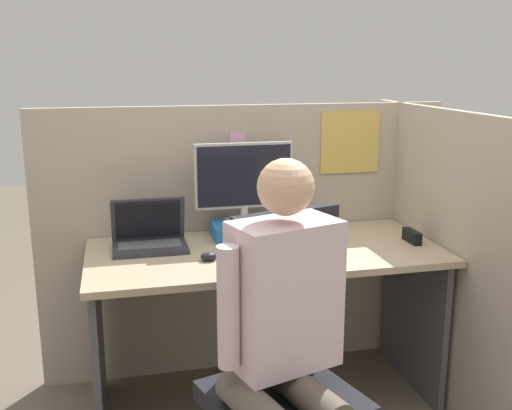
{
  "coord_description": "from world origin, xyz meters",
  "views": [
    {
      "loc": [
        -0.63,
        -2.12,
        1.57
      ],
      "look_at": [
        -0.09,
        0.18,
        1.0
      ],
      "focal_mm": 42.0,
      "sensor_mm": 36.0,
      "label": 1
    }
  ],
  "objects": [
    {
      "name": "desk",
      "position": [
        0.0,
        0.36,
        0.57
      ],
      "size": [
        1.57,
        0.71,
        0.75
      ],
      "color": "tan",
      "rests_on": "ground"
    },
    {
      "name": "cubicle_panel_right",
      "position": [
        0.81,
        0.28,
        0.68
      ],
      "size": [
        0.04,
        1.35,
        1.36
      ],
      "color": "tan",
      "rests_on": "ground"
    },
    {
      "name": "laptop",
      "position": [
        -0.5,
        0.49,
        0.8
      ],
      "size": [
        0.33,
        0.22,
        0.23
      ],
      "color": "#2D2D33",
      "rests_on": "desk"
    },
    {
      "name": "office_chair",
      "position": [
        -0.09,
        -0.28,
        0.54
      ],
      "size": [
        0.58,
        0.62,
        1.05
      ],
      "color": "black",
      "rests_on": "ground"
    },
    {
      "name": "stapler",
      "position": [
        0.69,
        0.3,
        0.78
      ],
      "size": [
        0.04,
        0.13,
        0.06
      ],
      "color": "black",
      "rests_on": "desk"
    },
    {
      "name": "cubicle_panel_back",
      "position": [
        0.0,
        0.74,
        0.69
      ],
      "size": [
        2.07,
        0.05,
        1.36
      ],
      "color": "tan",
      "rests_on": "ground"
    },
    {
      "name": "monitor",
      "position": [
        -0.05,
        0.58,
        1.02
      ],
      "size": [
        0.47,
        0.19,
        0.38
      ],
      "color": "#B2B2B7",
      "rests_on": "paper_box"
    },
    {
      "name": "coffee_mug",
      "position": [
        0.28,
        0.61,
        0.8
      ],
      "size": [
        0.08,
        0.08,
        0.09
      ],
      "color": "teal",
      "rests_on": "desk"
    },
    {
      "name": "carrot_toy",
      "position": [
        0.1,
        0.1,
        0.77
      ],
      "size": [
        0.04,
        0.13,
        0.04
      ],
      "color": "orange",
      "rests_on": "desk"
    },
    {
      "name": "person",
      "position": [
        -0.14,
        -0.45,
        0.74
      ],
      "size": [
        0.46,
        0.52,
        1.28
      ],
      "color": "brown",
      "rests_on": "ground"
    },
    {
      "name": "mouse",
      "position": [
        -0.27,
        0.26,
        0.77
      ],
      "size": [
        0.07,
        0.05,
        0.04
      ],
      "color": "black",
      "rests_on": "desk"
    },
    {
      "name": "paper_box",
      "position": [
        -0.05,
        0.58,
        0.78
      ],
      "size": [
        0.31,
        0.2,
        0.07
      ],
      "color": "#236BAD",
      "rests_on": "desk"
    }
  ]
}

